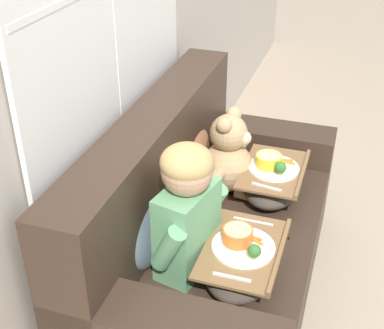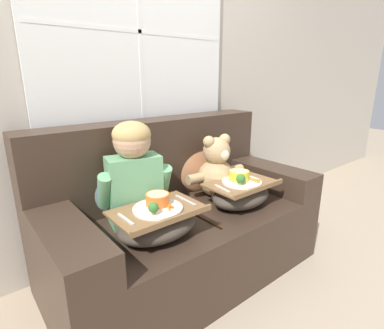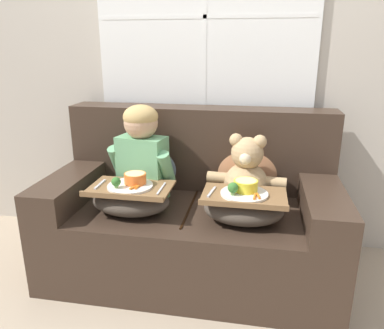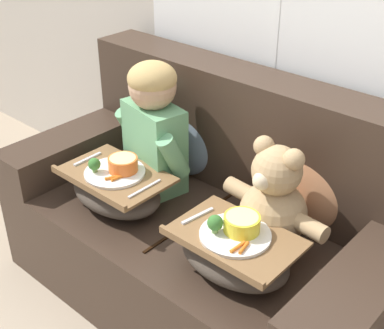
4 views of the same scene
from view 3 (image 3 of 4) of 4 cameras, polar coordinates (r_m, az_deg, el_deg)
ground_plane at (r=2.43m, az=-0.06°, el=-15.71°), size 14.00×14.00×0.00m
wall_back_with_window at (r=2.53m, az=2.10°, el=17.06°), size 8.00×0.08×2.60m
couch at (r=2.32m, az=0.25°, el=-7.60°), size 1.68×0.86×0.97m
throw_pillow_behind_child at (r=2.45m, az=-6.20°, el=0.68°), size 0.39×0.19×0.40m
throw_pillow_behind_teddy at (r=2.35m, az=8.46°, el=-0.12°), size 0.41×0.20×0.42m
child_figure at (r=2.24m, az=-7.66°, el=2.47°), size 0.43×0.24×0.57m
teddy_bear at (r=2.17m, az=8.25°, el=-1.75°), size 0.46×0.32×0.43m
lap_tray_child at (r=2.11m, az=-9.28°, el=-5.12°), size 0.45×0.30×0.23m
lap_tray_teddy at (r=1.99m, az=7.86°, el=-6.36°), size 0.44×0.30×0.23m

